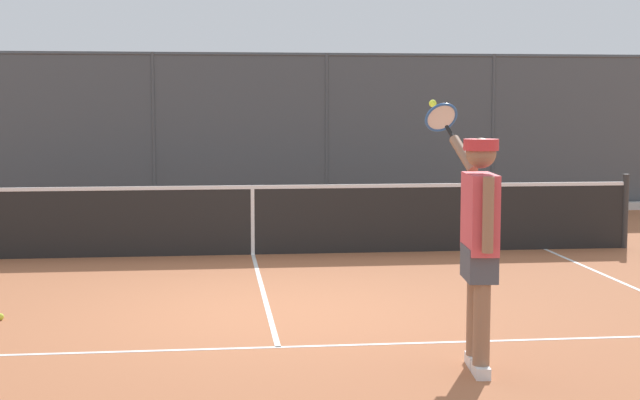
# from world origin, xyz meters

# --- Properties ---
(ground_plane) EXTENTS (60.00, 60.00, 0.00)m
(ground_plane) POSITION_xyz_m (0.00, 0.00, 0.00)
(ground_plane) COLOR #A8603D
(court_line_markings) EXTENTS (8.41, 9.17, 0.01)m
(court_line_markings) POSITION_xyz_m (0.00, 1.69, 0.00)
(court_line_markings) COLOR white
(court_line_markings) RESTS_ON ground
(fence_backdrop) EXTENTS (19.24, 1.37, 3.03)m
(fence_backdrop) POSITION_xyz_m (0.00, -9.25, 1.47)
(fence_backdrop) COLOR #474C51
(fence_backdrop) RESTS_ON ground
(tennis_net) EXTENTS (10.81, 0.09, 1.07)m
(tennis_net) POSITION_xyz_m (0.00, -3.69, 0.49)
(tennis_net) COLOR #2D2D2D
(tennis_net) RESTS_ON ground
(tennis_player) EXTENTS (0.39, 1.48, 2.11)m
(tennis_player) POSITION_xyz_m (-1.49, 2.21, 1.08)
(tennis_player) COLOR silver
(tennis_player) RESTS_ON ground
(tennis_ball_mid_court) EXTENTS (0.07, 0.07, 0.07)m
(tennis_ball_mid_court) POSITION_xyz_m (2.58, 0.02, 0.03)
(tennis_ball_mid_court) COLOR #C1D138
(tennis_ball_mid_court) RESTS_ON ground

